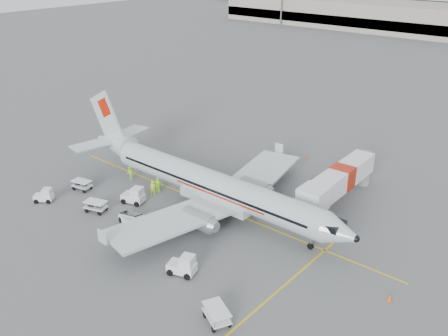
{
  "coord_description": "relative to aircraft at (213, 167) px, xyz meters",
  "views": [
    {
      "loc": [
        32.01,
        -36.51,
        26.27
      ],
      "look_at": [
        0.0,
        2.0,
        3.8
      ],
      "focal_mm": 40.0,
      "sensor_mm": 36.0,
      "label": 1
    }
  ],
  "objects": [
    {
      "name": "cone_stbd",
      "position": [
        -4.85,
        -10.62,
        -4.6
      ],
      "size": [
        0.43,
        0.43,
        0.71
      ],
      "primitive_type": "cone",
      "color": "#F05913",
      "rests_on": "ground"
    },
    {
      "name": "ground",
      "position": [
        -0.67,
        0.58,
        -4.96
      ],
      "size": [
        360.0,
        360.0,
        0.0
      ],
      "primitive_type": "plane",
      "color": "#56595B"
    },
    {
      "name": "tug_fore",
      "position": [
        5.48,
        -10.57,
        -4.02
      ],
      "size": [
        2.73,
        2.08,
        1.87
      ],
      "primitive_type": null,
      "rotation": [
        0.0,
        0.0,
        0.32
      ],
      "color": "white",
      "rests_on": "ground"
    },
    {
      "name": "cart_empty_a",
      "position": [
        -0.29,
        -4.16,
        -4.35
      ],
      "size": [
        2.6,
        1.91,
        1.21
      ],
      "primitive_type": null,
      "rotation": [
        0.0,
        0.0,
        -0.25
      ],
      "color": "white",
      "rests_on": "ground"
    },
    {
      "name": "cone_port",
      "position": [
        0.34,
        18.77,
        -4.67
      ],
      "size": [
        0.35,
        0.35,
        0.57
      ],
      "primitive_type": "cone",
      "color": "#F05913",
      "rests_on": "ground"
    },
    {
      "name": "stripe_cross",
      "position": [
        13.33,
        -7.42,
        -4.95
      ],
      "size": [
        0.2,
        20.0,
        0.01
      ],
      "primitive_type": "cube",
      "color": "yellow",
      "rests_on": "ground"
    },
    {
      "name": "cart_loaded_b",
      "position": [
        -14.9,
        -6.31,
        -4.37
      ],
      "size": [
        2.47,
        1.77,
        1.17
      ],
      "primitive_type": null,
      "rotation": [
        0.0,
        0.0,
        0.21
      ],
      "color": "white",
      "rests_on": "ground"
    },
    {
      "name": "tug_mid",
      "position": [
        -7.83,
        -4.59,
        -4.01
      ],
      "size": [
        2.78,
        2.1,
        1.9
      ],
      "primitive_type": null,
      "rotation": [
        0.0,
        0.0,
        0.31
      ],
      "color": "white",
      "rests_on": "ground"
    },
    {
      "name": "crew_c",
      "position": [
        -1.96,
        -9.31,
        -4.08
      ],
      "size": [
        0.97,
        1.28,
        1.76
      ],
      "primitive_type": "imported",
      "rotation": [
        0.0,
        0.0,
        1.89
      ],
      "color": "#B8F924",
      "rests_on": "ground"
    },
    {
      "name": "tug_aft",
      "position": [
        -15.77,
        -10.79,
        -4.17
      ],
      "size": [
        2.31,
        2.15,
        1.56
      ],
      "primitive_type": null,
      "rotation": [
        0.0,
        0.0,
        0.65
      ],
      "color": "white",
      "rests_on": "ground"
    },
    {
      "name": "jet_bridge",
      "position": [
        9.73,
        10.26,
        -2.85
      ],
      "size": [
        3.38,
        16.1,
        4.21
      ],
      "primitive_type": null,
      "rotation": [
        0.0,
        0.0,
        0.02
      ],
      "color": "white",
      "rests_on": "ground"
    },
    {
      "name": "cart_loaded_a",
      "position": [
        -9.35,
        -8.51,
        -4.34
      ],
      "size": [
        2.66,
        2.04,
        1.23
      ],
      "primitive_type": null,
      "rotation": [
        0.0,
        0.0,
        0.31
      ],
      "color": "white",
      "rests_on": "ground"
    },
    {
      "name": "crew_a",
      "position": [
        -7.45,
        -1.98,
        -4.05
      ],
      "size": [
        0.78,
        0.76,
        1.81
      ],
      "primitive_type": "imported",
      "rotation": [
        0.0,
        0.0,
        0.7
      ],
      "color": "#B8F924",
      "rests_on": "ground"
    },
    {
      "name": "cart_empty_b",
      "position": [
        11.84,
        -13.34,
        -4.3
      ],
      "size": [
        2.92,
        2.46,
        1.32
      ],
      "primitive_type": null,
      "rotation": [
        0.0,
        0.0,
        -0.46
      ],
      "color": "white",
      "rests_on": "ground"
    },
    {
      "name": "cone_nose",
      "position": [
        20.94,
        -2.51,
        -4.63
      ],
      "size": [
        0.39,
        0.39,
        0.64
      ],
      "primitive_type": "cone",
      "color": "#F05913",
      "rests_on": "ground"
    },
    {
      "name": "crew_b",
      "position": [
        -12.71,
        -0.92,
        -4.1
      ],
      "size": [
        1.05,
        1.03,
        1.7
      ],
      "primitive_type": "imported",
      "rotation": [
        0.0,
        0.0,
        -0.72
      ],
      "color": "#B8F924",
      "rests_on": "ground"
    },
    {
      "name": "belt_loader",
      "position": [
        -4.05,
        -8.02,
        -3.68
      ],
      "size": [
        5.01,
        2.91,
        2.55
      ],
      "primitive_type": null,
      "rotation": [
        0.0,
        0.0,
        -0.26
      ],
      "color": "white",
      "rests_on": "ground"
    },
    {
      "name": "crew_d",
      "position": [
        -7.56,
        -1.09,
        -4.03
      ],
      "size": [
        1.18,
        0.84,
        1.85
      ],
      "primitive_type": "imported",
      "rotation": [
        0.0,
        0.0,
        3.55
      ],
      "color": "#B8F924",
      "rests_on": "ground"
    },
    {
      "name": "stripe_lead",
      "position": [
        -0.67,
        0.58,
        -4.95
      ],
      "size": [
        44.0,
        0.2,
        0.01
      ],
      "primitive_type": "cube",
      "color": "yellow",
      "rests_on": "ground"
    },
    {
      "name": "terminal_west",
      "position": [
        -40.67,
        130.58,
        -0.46
      ],
      "size": [
        110.0,
        22.0,
        9.0
      ],
      "primitive_type": null,
      "color": "gray",
      "rests_on": "ground"
    },
    {
      "name": "aircraft",
      "position": [
        0.0,
        0.0,
        0.0
      ],
      "size": [
        36.16,
        28.45,
        9.91
      ],
      "primitive_type": null,
      "rotation": [
        0.0,
        0.0,
        -0.01
      ],
      "color": "silver",
      "rests_on": "ground"
    }
  ]
}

